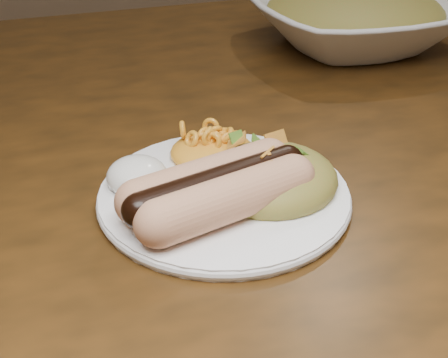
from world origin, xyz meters
name	(u,v)px	position (x,y,z in m)	size (l,w,h in m)	color
table	(107,244)	(0.00, 0.00, 0.66)	(1.60, 0.90, 0.75)	#49290D
plate	(224,195)	(0.09, -0.10, 0.76)	(0.20, 0.20, 0.01)	white
hotdog	(218,188)	(0.07, -0.12, 0.78)	(0.13, 0.09, 0.03)	tan
mac_and_cheese	(212,141)	(0.09, -0.04, 0.77)	(0.07, 0.07, 0.03)	#FFA23C
sour_cream	(136,169)	(0.02, -0.07, 0.77)	(0.05, 0.05, 0.03)	white
taco_salad	(271,166)	(0.12, -0.10, 0.78)	(0.11, 0.10, 0.05)	#A94D23
serving_bowl	(353,21)	(0.36, 0.20, 0.78)	(0.26, 0.26, 0.06)	silver
bowl_filling	(355,6)	(0.36, 0.20, 0.80)	(0.22, 0.22, 0.06)	#A94D23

